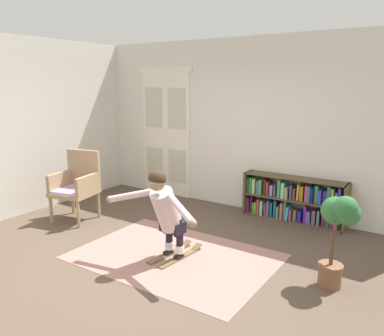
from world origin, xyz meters
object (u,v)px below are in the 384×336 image
skis_pair (176,254)px  person_skier (165,208)px  wicker_chair (77,184)px  potted_plant (339,226)px  bookshelf (294,201)px

skis_pair → person_skier: (-0.02, -0.19, 0.66)m
wicker_chair → person_skier: (2.11, -0.45, 0.10)m
wicker_chair → potted_plant: (3.99, 0.10, 0.10)m
bookshelf → potted_plant: size_ratio=1.61×
wicker_chair → skis_pair: (2.13, -0.26, -0.56)m
potted_plant → wicker_chair: bearing=-178.5°
bookshelf → wicker_chair: size_ratio=1.49×
wicker_chair → skis_pair: bearing=-7.0°
skis_pair → person_skier: person_skier is taller
bookshelf → person_skier: size_ratio=1.15×
person_skier → bookshelf: bearing=70.2°
bookshelf → potted_plant: potted_plant is taller
bookshelf → potted_plant: 2.05m
bookshelf → person_skier: bearing=-109.8°
potted_plant → skis_pair: (-1.86, -0.36, -0.65)m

